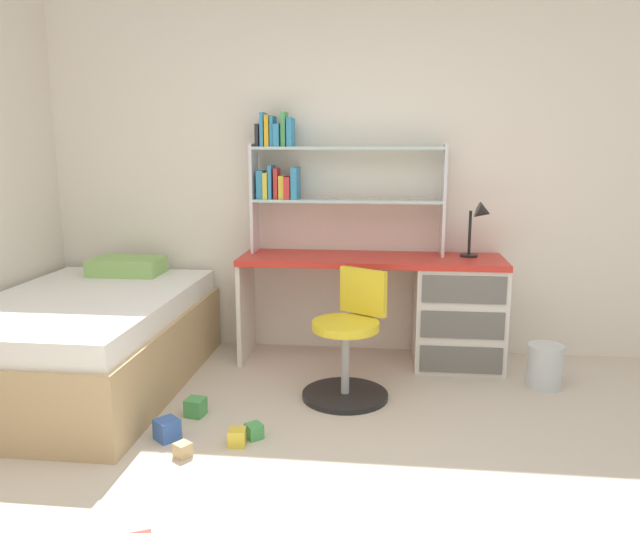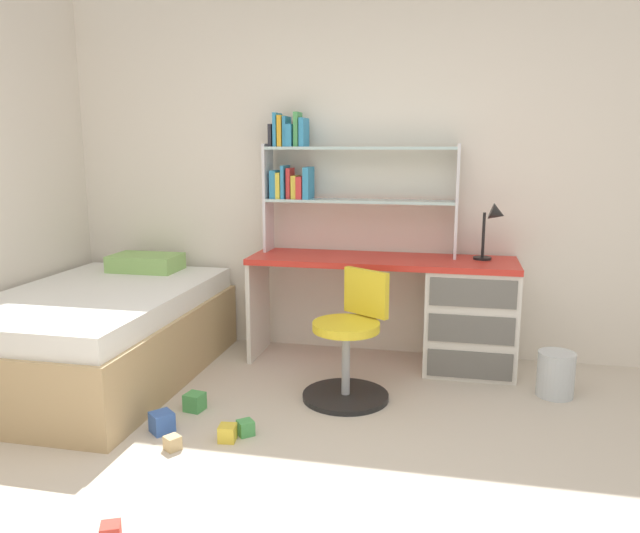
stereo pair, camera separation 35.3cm
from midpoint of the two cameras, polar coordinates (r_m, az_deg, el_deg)
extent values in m
cube|color=silver|center=(4.46, 7.55, 8.64)|extent=(5.61, 0.06, 2.63)
cube|color=red|center=(4.22, 8.13, 0.52)|extent=(1.80, 0.52, 0.04)
cube|color=silver|center=(4.30, 16.09, -4.73)|extent=(0.59, 0.49, 0.71)
cube|color=silver|center=(4.45, -3.50, -3.79)|extent=(0.03, 0.46, 0.71)
cube|color=#64625E|center=(4.13, 16.13, -8.82)|extent=(0.53, 0.01, 0.18)
cube|color=#64625E|center=(4.06, 16.31, -5.67)|extent=(0.53, 0.01, 0.18)
cube|color=#64625E|center=(4.00, 16.49, -2.42)|extent=(0.53, 0.01, 0.18)
cube|color=silver|center=(4.44, -2.57, 6.38)|extent=(0.02, 0.22, 0.76)
cube|color=silver|center=(4.29, 14.93, 5.87)|extent=(0.02, 0.22, 0.76)
cube|color=silver|center=(4.32, 6.04, 6.07)|extent=(1.31, 0.22, 0.02)
cube|color=silver|center=(4.30, 6.14, 10.88)|extent=(1.31, 0.22, 0.02)
cube|color=#338CBF|center=(4.42, -1.92, 7.64)|extent=(0.04, 0.14, 0.20)
cube|color=yellow|center=(4.41, -1.38, 7.54)|extent=(0.03, 0.18, 0.18)
cube|color=#338CBF|center=(4.40, -0.93, 7.86)|extent=(0.02, 0.19, 0.23)
cube|color=red|center=(4.39, -0.47, 7.74)|extent=(0.03, 0.14, 0.21)
cube|color=yellow|center=(4.38, 0.05, 7.39)|extent=(0.04, 0.15, 0.16)
cube|color=red|center=(4.37, 0.60, 7.34)|extent=(0.04, 0.19, 0.15)
cube|color=#338CBF|center=(4.36, 1.25, 7.77)|extent=(0.04, 0.19, 0.22)
cube|color=#26262D|center=(4.41, -2.08, 12.07)|extent=(0.02, 0.17, 0.15)
cube|color=#338CBF|center=(4.40, -1.64, 12.57)|extent=(0.02, 0.18, 0.23)
cube|color=gold|center=(4.40, -1.17, 12.46)|extent=(0.03, 0.19, 0.21)
cube|color=#338CBF|center=(4.39, -0.76, 12.43)|extent=(0.02, 0.17, 0.21)
cube|color=#338CBF|center=(4.38, -0.31, 12.07)|extent=(0.04, 0.19, 0.15)
cube|color=#4CA559|center=(4.37, 0.28, 12.61)|extent=(0.03, 0.14, 0.23)
cube|color=#338CBF|center=(4.36, 0.86, 12.35)|extent=(0.03, 0.18, 0.19)
cylinder|color=black|center=(4.30, 17.13, 0.72)|extent=(0.12, 0.12, 0.02)
cylinder|color=black|center=(4.28, 17.25, 2.80)|extent=(0.02, 0.02, 0.30)
cone|color=black|center=(4.22, 18.51, 4.68)|extent=(0.12, 0.11, 0.13)
cylinder|color=black|center=(3.79, 5.11, -11.95)|extent=(0.52, 0.52, 0.03)
cylinder|color=#A5A8AD|center=(3.72, 5.16, -9.13)|extent=(0.05, 0.05, 0.43)
cylinder|color=yellow|center=(3.64, 5.23, -5.61)|extent=(0.40, 0.40, 0.05)
cube|color=yellow|center=(3.73, 7.01, -2.44)|extent=(0.29, 0.20, 0.28)
cube|color=tan|center=(4.22, -17.62, -6.99)|extent=(1.21, 1.86, 0.44)
cube|color=white|center=(4.14, -17.85, -3.14)|extent=(1.15, 1.80, 0.14)
cube|color=#8CBF66|center=(4.70, -13.84, 0.33)|extent=(0.50, 0.32, 0.12)
cylinder|color=silver|center=(4.10, 23.42, -9.21)|extent=(0.22, 0.22, 0.28)
cube|color=#479E51|center=(3.34, -3.84, -14.79)|extent=(0.11, 0.11, 0.08)
cube|color=tan|center=(3.24, -10.42, -15.88)|extent=(0.10, 0.10, 0.07)
cube|color=#3860B7|center=(3.42, -11.56, -14.06)|extent=(0.15, 0.15, 0.11)
cube|color=gold|center=(3.28, -5.47, -15.22)|extent=(0.09, 0.09, 0.09)
cube|color=red|center=(2.63, -15.00, -22.89)|extent=(0.10, 0.10, 0.07)
cube|color=#479E51|center=(3.65, -8.82, -12.37)|extent=(0.12, 0.12, 0.10)
camera|label=1|loc=(0.18, -87.14, 0.56)|focal=34.46mm
camera|label=2|loc=(0.18, 92.86, -0.56)|focal=34.46mm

